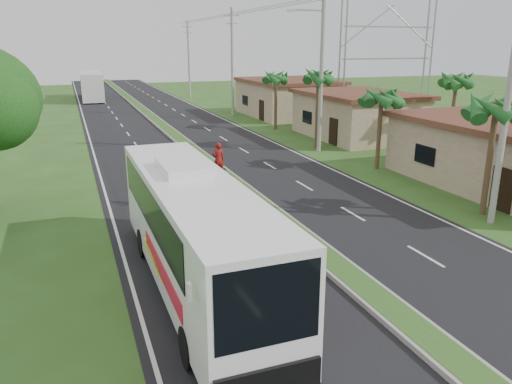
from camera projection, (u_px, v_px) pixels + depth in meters
name	position (u px, v px, depth m)	size (l,w,h in m)	color
ground	(340.00, 271.00, 16.78)	(180.00, 180.00, 0.00)	#334E1C
road_asphalt	(196.00, 154.00, 34.74)	(14.00, 160.00, 0.02)	black
median_strip	(196.00, 153.00, 34.72)	(1.20, 160.00, 0.18)	gray
lane_edge_left	(96.00, 162.00, 32.50)	(0.12, 160.00, 0.01)	silver
lane_edge_right	(284.00, 148.00, 36.99)	(0.12, 160.00, 0.01)	silver
shop_mid	(357.00, 114.00, 40.71)	(7.60, 10.60, 3.67)	gray
shop_far	(287.00, 97.00, 53.27)	(8.60, 11.60, 3.82)	gray
palm_verge_a	(496.00, 108.00, 21.14)	(2.40, 2.40, 5.45)	#473321
palm_verge_b	(382.00, 97.00, 29.47)	(2.40, 2.40, 5.05)	#473321
palm_verge_c	(318.00, 77.00, 35.34)	(2.40, 2.40, 5.85)	#473321
palm_verge_d	(276.00, 78.00, 43.76)	(2.40, 2.40, 5.25)	#473321
palm_behind_shop	(456.00, 81.00, 34.72)	(2.40, 2.40, 5.65)	#473321
utility_pole_a	(510.00, 88.00, 19.81)	(1.60, 0.28, 11.00)	gray
utility_pole_b	(321.00, 61.00, 34.01)	(3.20, 0.28, 12.00)	gray
utility_pole_c	(232.00, 61.00, 52.16)	(1.60, 0.28, 11.00)	gray
utility_pole_d	(189.00, 59.00, 70.20)	(1.60, 0.28, 10.50)	gray
billboard_lattice	(387.00, 50.00, 49.17)	(10.18, 1.18, 12.07)	gray
coach_bus_main	(193.00, 226.00, 15.03)	(2.61, 11.81, 3.81)	white
coach_bus_far	(91.00, 84.00, 68.82)	(3.06, 12.74, 3.69)	silver
motorcyclist	(219.00, 170.00, 26.71)	(1.63, 0.53, 2.37)	black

